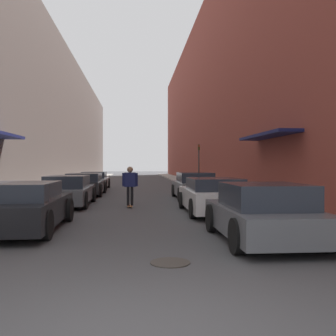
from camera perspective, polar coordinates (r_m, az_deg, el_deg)
ground at (r=28.80m, az=-5.00°, el=-2.93°), size 138.26×138.26×0.00m
curb_strip_left at (r=35.41m, az=-12.83°, el=-2.20°), size 1.80×62.85×0.12m
curb_strip_right at (r=35.40m, az=2.86°, el=-2.19°), size 1.80×62.85×0.12m
building_row_left at (r=36.12m, az=-17.45°, el=7.14°), size 4.90×62.85×11.82m
building_row_right at (r=36.37m, az=7.47°, el=10.08°), size 4.90×62.85×15.56m
parked_car_left_0 at (r=10.54m, az=-21.09°, el=-5.51°), size 1.98×4.62×1.27m
parked_car_left_1 at (r=16.31m, az=-14.94°, el=-3.39°), size 1.91×4.77×1.27m
parked_car_left_2 at (r=21.71m, az=-12.52°, el=-2.43°), size 2.09×4.63×1.25m
parked_car_left_3 at (r=26.86m, az=-11.12°, el=-1.89°), size 1.93×4.56×1.23m
parked_car_right_0 at (r=8.72m, az=14.29°, el=-6.71°), size 2.03×3.95×1.31m
parked_car_right_1 at (r=13.50m, az=6.88°, el=-4.21°), size 2.07×4.62×1.25m
parked_car_right_2 at (r=18.90m, az=4.00°, el=-2.76°), size 1.95×4.75×1.34m
skateboarder at (r=15.21m, az=-5.81°, el=-2.18°), size 0.63×0.78×1.65m
manhole_cover at (r=6.75m, az=0.34°, el=-14.21°), size 0.70×0.70×0.02m
traffic_light at (r=31.03m, az=4.72°, el=1.29°), size 0.16×0.22×3.27m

